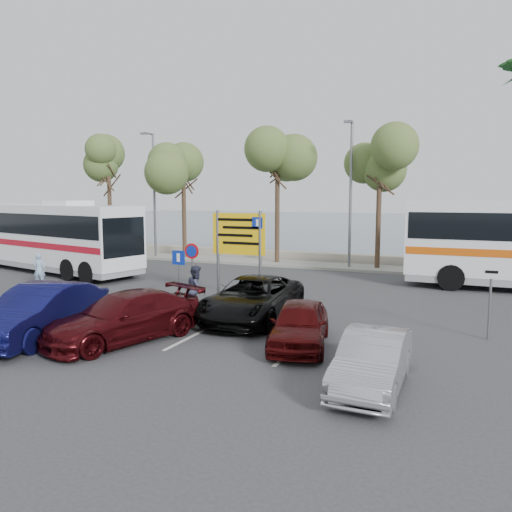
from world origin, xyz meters
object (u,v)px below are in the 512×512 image
at_px(pedestrian_far, 197,290).
at_px(street_lamp_right, 350,188).
at_px(car_red, 300,324).
at_px(car_maroon, 124,317).
at_px(suv_black, 252,299).
at_px(car_silver_b, 373,360).
at_px(street_lamp_left, 153,189).
at_px(coach_bus_left, 50,239).
at_px(pedestrian_near, 39,270).
at_px(car_blue, 41,312).
at_px(direction_sign, 239,241).

bearing_deg(pedestrian_far, street_lamp_right, -34.95).
bearing_deg(car_red, pedestrian_far, 141.46).
bearing_deg(street_lamp_right, car_red, -82.48).
distance_m(car_maroon, pedestrian_far, 3.75).
bearing_deg(suv_black, car_silver_b, -45.44).
relative_size(street_lamp_left, coach_bus_left, 0.62).
bearing_deg(car_silver_b, coach_bus_left, 152.50).
relative_size(car_red, pedestrian_near, 2.41).
height_order(street_lamp_right, pedestrian_near, street_lamp_right).
distance_m(car_blue, pedestrian_near, 9.26).
bearing_deg(pedestrian_near, coach_bus_left, -77.00).
distance_m(car_maroon, car_red, 5.03).
distance_m(street_lamp_left, car_silver_b, 24.63).
bearing_deg(pedestrian_far, car_silver_b, -146.01).
height_order(street_lamp_left, car_red, street_lamp_left).
bearing_deg(car_maroon, street_lamp_left, 141.70).
bearing_deg(street_lamp_right, pedestrian_near, -138.32).
distance_m(car_blue, pedestrian_far, 5.21).
bearing_deg(pedestrian_far, suv_black, -113.70).
bearing_deg(car_silver_b, suv_black, 136.81).
xyz_separation_m(car_blue, car_silver_b, (9.60, 0.00, -0.18)).
bearing_deg(direction_sign, pedestrian_far, -105.77).
xyz_separation_m(coach_bus_left, pedestrian_far, (12.38, -5.50, -0.95)).
xyz_separation_m(coach_bus_left, suv_black, (14.55, -5.52, -1.09)).
relative_size(street_lamp_left, car_red, 2.15).
relative_size(direction_sign, car_silver_b, 0.97).
xyz_separation_m(direction_sign, pedestrian_far, (-0.62, -2.20, -1.57)).
height_order(street_lamp_right, car_blue, street_lamp_right).
relative_size(street_lamp_left, direction_sign, 2.23).
distance_m(car_blue, car_silver_b, 9.60).
bearing_deg(car_red, street_lamp_left, 123.07).
bearing_deg(car_silver_b, street_lamp_right, 104.17).
bearing_deg(suv_black, pedestrian_far, 177.02).
xyz_separation_m(car_maroon, suv_black, (2.40, 3.72, 0.02)).
bearing_deg(street_lamp_right, suv_black, -92.05).
distance_m(street_lamp_left, car_blue, 19.09).
bearing_deg(pedestrian_far, car_red, -139.41).
bearing_deg(coach_bus_left, street_lamp_left, 74.10).
bearing_deg(pedestrian_near, direction_sign, 155.78).
bearing_deg(coach_bus_left, pedestrian_near, -50.70).
xyz_separation_m(street_lamp_left, car_red, (14.95, -14.77, -3.96)).
xyz_separation_m(street_lamp_left, suv_black, (12.55, -12.54, -3.88)).
distance_m(street_lamp_left, pedestrian_near, 11.39).
distance_m(car_maroon, car_silver_b, 7.24).
bearing_deg(car_maroon, pedestrian_far, 106.15).
bearing_deg(street_lamp_left, car_silver_b, -44.45).
bearing_deg(street_lamp_left, street_lamp_right, 0.00).
distance_m(car_red, suv_black, 3.28).
bearing_deg(car_blue, pedestrian_near, 128.04).
height_order(street_lamp_left, car_blue, street_lamp_left).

